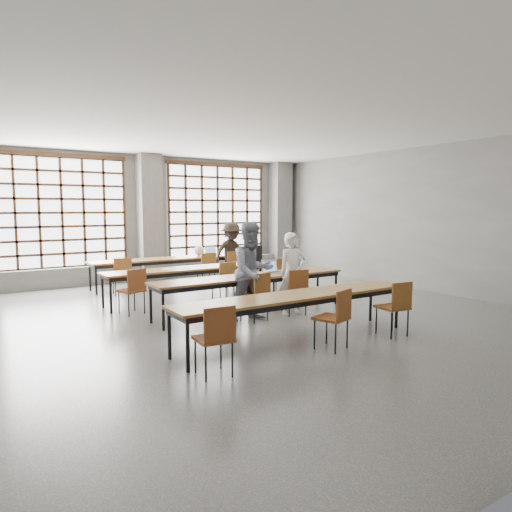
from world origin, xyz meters
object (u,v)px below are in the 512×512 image
(chair_back_mid, at_px, (207,266))
(chair_near_right, at_px, (396,303))
(laptop_front, at_px, (272,270))
(chair_back_right, at_px, (233,264))
(plastic_bag, at_px, (199,251))
(chair_front_right, at_px, (296,287))
(chair_mid_centre, at_px, (225,278))
(desk_row_b, at_px, (195,270))
(student_female, at_px, (253,271))
(phone, at_px, (262,275))
(backpack, at_px, (255,254))
(student_back, at_px, (232,253))
(desk_row_c, at_px, (252,279))
(desk_row_a, at_px, (169,260))
(desk_row_d, at_px, (296,299))
(laptop_back, at_px, (212,252))
(green_box, at_px, (247,273))
(student_male, at_px, (292,274))
(mouse, at_px, (292,271))
(red_pouch, at_px, (213,335))
(chair_front_left, at_px, (257,292))
(chair_mid_right, at_px, (279,273))
(chair_near_mid, at_px, (336,313))
(chair_near_left, at_px, (216,333))
(chair_mid_left, at_px, (134,287))

(chair_back_mid, relative_size, chair_near_right, 1.00)
(chair_near_right, distance_m, laptop_front, 2.78)
(chair_back_right, relative_size, plastic_bag, 3.08)
(plastic_bag, bearing_deg, chair_front_right, -92.36)
(chair_mid_centre, bearing_deg, chair_back_right, 55.57)
(desk_row_b, distance_m, student_female, 2.24)
(phone, bearing_deg, backpack, 60.88)
(chair_back_mid, bearing_deg, student_back, 9.10)
(desk_row_c, relative_size, phone, 30.77)
(chair_back_mid, relative_size, phone, 6.77)
(desk_row_a, bearing_deg, backpack, -56.05)
(desk_row_d, distance_m, chair_back_mid, 5.28)
(chair_front_right, height_order, laptop_front, laptop_front)
(student_back, xyz_separation_m, laptop_back, (-0.26, 0.61, -0.03))
(student_female, xyz_separation_m, green_box, (0.25, 0.58, -0.11))
(student_male, height_order, student_female, student_female)
(desk_row_d, relative_size, mouse, 40.82)
(student_back, height_order, laptop_front, student_back)
(chair_near_right, xyz_separation_m, student_female, (-1.32, 2.12, 0.35))
(chair_mid_centre, distance_m, student_back, 2.64)
(plastic_bag, xyz_separation_m, red_pouch, (-2.94, -6.39, -0.37))
(chair_back_mid, height_order, student_female, student_female)
(laptop_front, bearing_deg, desk_row_b, 119.73)
(chair_back_right, height_order, student_female, student_female)
(desk_row_d, bearing_deg, chair_mid_centre, 80.76)
(laptop_back, bearing_deg, backpack, -89.37)
(backpack, distance_m, red_pouch, 5.51)
(chair_front_left, relative_size, laptop_front, 2.44)
(chair_near_right, relative_size, student_back, 0.54)
(chair_mid_right, xyz_separation_m, chair_front_left, (-1.72, -1.73, 0.00))
(chair_front_left, relative_size, chair_near_mid, 1.00)
(desk_row_b, bearing_deg, plastic_bag, 61.73)
(student_back, bearing_deg, red_pouch, -122.83)
(student_back, xyz_separation_m, red_pouch, (-3.64, -5.84, -0.32))
(desk_row_c, distance_m, green_box, 0.15)
(phone, bearing_deg, desk_row_b, 106.87)
(chair_front_right, xyz_separation_m, chair_near_right, (0.43, -1.99, 0.00))
(chair_near_mid, bearing_deg, desk_row_c, 84.51)
(desk_row_b, relative_size, chair_mid_right, 4.55)
(student_male, bearing_deg, plastic_bag, 93.27)
(chair_back_right, height_order, chair_mid_right, same)
(mouse, relative_size, plastic_bag, 0.34)
(chair_mid_centre, bearing_deg, chair_near_left, -120.74)
(chair_back_right, relative_size, chair_front_right, 1.00)
(desk_row_d, distance_m, red_pouch, 1.79)
(chair_back_mid, xyz_separation_m, chair_back_right, (0.79, 0.00, 0.00))
(chair_near_left, bearing_deg, student_female, 48.36)
(chair_mid_left, bearing_deg, chair_near_left, -93.50)
(desk_row_b, relative_size, student_female, 2.25)
(student_back, bearing_deg, backpack, -99.85)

